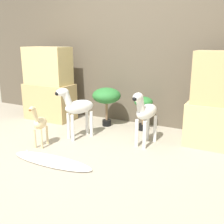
{
  "coord_description": "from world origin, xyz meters",
  "views": [
    {
      "loc": [
        1.62,
        -2.36,
        1.33
      ],
      "look_at": [
        0.06,
        0.66,
        0.41
      ],
      "focal_mm": 42.0,
      "sensor_mm": 36.0,
      "label": 1
    }
  ],
  "objects_px": {
    "zebra_left": "(77,107)",
    "potted_palm_back": "(107,97)",
    "zebra_right": "(145,112)",
    "surfboard": "(51,160)",
    "potted_palm_front": "(143,106)",
    "giraffe_figurine": "(39,123)"
  },
  "relations": [
    {
      "from": "zebra_left",
      "to": "surfboard",
      "type": "bearing_deg",
      "value": -78.31
    },
    {
      "from": "zebra_left",
      "to": "surfboard",
      "type": "height_order",
      "value": "zebra_left"
    },
    {
      "from": "potted_palm_front",
      "to": "potted_palm_back",
      "type": "xyz_separation_m",
      "value": [
        -0.59,
        -0.09,
        0.11
      ]
    },
    {
      "from": "zebra_left",
      "to": "potted_palm_front",
      "type": "relative_size",
      "value": 1.43
    },
    {
      "from": "giraffe_figurine",
      "to": "surfboard",
      "type": "height_order",
      "value": "giraffe_figurine"
    },
    {
      "from": "zebra_left",
      "to": "potted_palm_front",
      "type": "xyz_separation_m",
      "value": [
        0.69,
        0.76,
        -0.08
      ]
    },
    {
      "from": "potted_palm_front",
      "to": "surfboard",
      "type": "xyz_separation_m",
      "value": [
        -0.53,
        -1.54,
        -0.35
      ]
    },
    {
      "from": "zebra_left",
      "to": "potted_palm_back",
      "type": "relative_size",
      "value": 1.19
    },
    {
      "from": "zebra_left",
      "to": "giraffe_figurine",
      "type": "bearing_deg",
      "value": -117.28
    },
    {
      "from": "potted_palm_front",
      "to": "zebra_left",
      "type": "bearing_deg",
      "value": -132.13
    },
    {
      "from": "zebra_right",
      "to": "surfboard",
      "type": "relative_size",
      "value": 0.69
    },
    {
      "from": "giraffe_figurine",
      "to": "potted_palm_back",
      "type": "xyz_separation_m",
      "value": [
        0.35,
        1.16,
        0.17
      ]
    },
    {
      "from": "potted_palm_front",
      "to": "surfboard",
      "type": "height_order",
      "value": "potted_palm_front"
    },
    {
      "from": "zebra_left",
      "to": "surfboard",
      "type": "relative_size",
      "value": 0.69
    },
    {
      "from": "zebra_right",
      "to": "potted_palm_back",
      "type": "xyz_separation_m",
      "value": [
        -0.83,
        0.49,
        0.03
      ]
    },
    {
      "from": "zebra_left",
      "to": "giraffe_figurine",
      "type": "relative_size",
      "value": 1.28
    },
    {
      "from": "zebra_left",
      "to": "potted_palm_back",
      "type": "bearing_deg",
      "value": 81.64
    },
    {
      "from": "giraffe_figurine",
      "to": "potted_palm_front",
      "type": "bearing_deg",
      "value": 53.01
    },
    {
      "from": "giraffe_figurine",
      "to": "surfboard",
      "type": "xyz_separation_m",
      "value": [
        0.41,
        -0.3,
        -0.3
      ]
    },
    {
      "from": "giraffe_figurine",
      "to": "potted_palm_back",
      "type": "height_order",
      "value": "potted_palm_back"
    },
    {
      "from": "zebra_left",
      "to": "potted_palm_back",
      "type": "height_order",
      "value": "zebra_left"
    },
    {
      "from": "zebra_right",
      "to": "potted_palm_back",
      "type": "height_order",
      "value": "zebra_right"
    }
  ]
}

